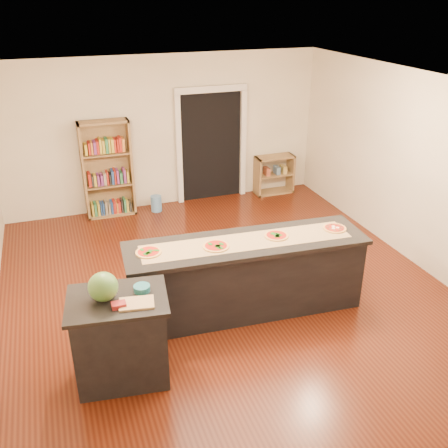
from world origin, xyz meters
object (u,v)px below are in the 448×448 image
object	(u,v)px
side_counter	(121,338)
bookshelf	(108,169)
watermelon	(103,287)
waste_bin	(156,204)
low_shelf	(274,175)
kitchen_island	(246,276)

from	to	relation	value
side_counter	bookshelf	bearing A→B (deg)	91.48
side_counter	bookshelf	distance (m)	4.42
side_counter	watermelon	xyz separation A→B (m)	(-0.12, 0.02, 0.64)
side_counter	watermelon	bearing A→B (deg)	176.76
bookshelf	waste_bin	distance (m)	1.10
side_counter	low_shelf	bearing A→B (deg)	56.91
kitchen_island	waste_bin	xyz separation A→B (m)	(-0.40, 3.53, -0.35)
kitchen_island	side_counter	distance (m)	1.85
watermelon	waste_bin	bearing A→B (deg)	71.43
side_counter	low_shelf	xyz separation A→B (m)	(3.78, 4.37, -0.11)
waste_bin	low_shelf	bearing A→B (deg)	2.61
side_counter	low_shelf	size ratio (longest dim) A/B	1.29
bookshelf	waste_bin	world-z (taller)	bookshelf
bookshelf	watermelon	size ratio (longest dim) A/B	5.87
kitchen_island	side_counter	xyz separation A→B (m)	(-1.70, -0.73, 0.00)
side_counter	waste_bin	bearing A→B (deg)	80.77
watermelon	low_shelf	bearing A→B (deg)	48.08
kitchen_island	watermelon	bearing A→B (deg)	-154.79
low_shelf	side_counter	bearing A→B (deg)	-130.91
bookshelf	watermelon	xyz separation A→B (m)	(-0.60, -4.36, 0.27)
bookshelf	waste_bin	bearing A→B (deg)	-8.65
kitchen_island	low_shelf	xyz separation A→B (m)	(2.08, 3.64, -0.11)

